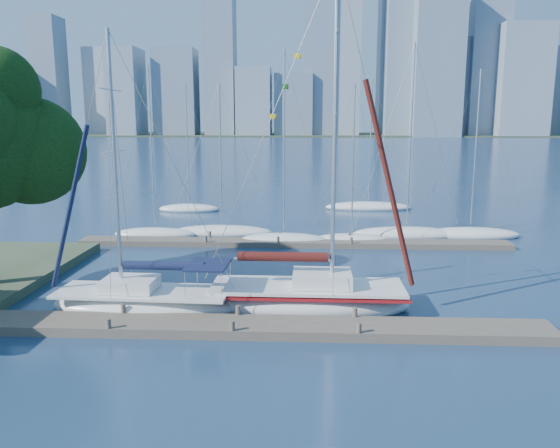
{
  "coord_description": "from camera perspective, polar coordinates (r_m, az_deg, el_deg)",
  "views": [
    {
      "loc": [
        2.86,
        -21.28,
        8.6
      ],
      "look_at": [
        1.66,
        4.0,
        3.8
      ],
      "focal_mm": 35.0,
      "sensor_mm": 36.0,
      "label": 1
    }
  ],
  "objects": [
    {
      "name": "bg_boat_2",
      "position": [
        38.91,
        0.44,
        -1.61
      ],
      "size": [
        6.63,
        3.22,
        13.66
      ],
      "rotation": [
        0.0,
        0.0,
        -0.18
      ],
      "color": "silver",
      "rests_on": "ground"
    },
    {
      "name": "bg_boat_7",
      "position": [
        54.41,
        9.23,
        1.79
      ],
      "size": [
        8.75,
        4.25,
        12.92
      ],
      "rotation": [
        0.0,
        0.0,
        -0.24
      ],
      "color": "silver",
      "rests_on": "ground"
    },
    {
      "name": "skyline",
      "position": [
        313.14,
        5.51,
        15.52
      ],
      "size": [
        503.47,
        51.31,
        106.42
      ],
      "color": "gray",
      "rests_on": "ground"
    },
    {
      "name": "bg_boat_0",
      "position": [
        42.24,
        -12.89,
        -0.93
      ],
      "size": [
        6.47,
        2.93,
        12.83
      ],
      "rotation": [
        0.0,
        0.0,
        -0.16
      ],
      "color": "silver",
      "rests_on": "ground"
    },
    {
      "name": "bg_boat_3",
      "position": [
        39.46,
        7.45,
        -1.59
      ],
      "size": [
        5.82,
        3.08,
        11.38
      ],
      "rotation": [
        0.0,
        0.0,
        -0.23
      ],
      "color": "silver",
      "rests_on": "ground"
    },
    {
      "name": "far_dock",
      "position": [
        38.23,
        1.36,
        -1.98
      ],
      "size": [
        30.0,
        1.8,
        0.36
      ],
      "primitive_type": "cube",
      "color": "#4E4339",
      "rests_on": "ground"
    },
    {
      "name": "ground",
      "position": [
        23.13,
        -4.67,
        -11.12
      ],
      "size": [
        700.0,
        700.0,
        0.0
      ],
      "primitive_type": "plane",
      "color": "#172C4C",
      "rests_on": "ground"
    },
    {
      "name": "far_shore",
      "position": [
        341.4,
        2.26,
        9.3
      ],
      "size": [
        800.0,
        100.0,
        1.5
      ],
      "primitive_type": "cube",
      "color": "#38472D",
      "rests_on": "ground"
    },
    {
      "name": "bg_boat_1",
      "position": [
        42.03,
        -6.05,
        -0.79
      ],
      "size": [
        8.11,
        4.27,
        11.58
      ],
      "rotation": [
        0.0,
        0.0,
        0.29
      ],
      "color": "silver",
      "rests_on": "ground"
    },
    {
      "name": "sailboat_navy",
      "position": [
        25.79,
        -14.13,
        -6.73
      ],
      "size": [
        8.57,
        3.09,
        13.02
      ],
      "rotation": [
        0.0,
        0.0,
        -0.04
      ],
      "color": "silver",
      "rests_on": "ground"
    },
    {
      "name": "bg_boat_4",
      "position": [
        42.04,
        13.08,
        -0.96
      ],
      "size": [
        8.33,
        3.81,
        14.4
      ],
      "rotation": [
        0.0,
        0.0,
        0.2
      ],
      "color": "silver",
      "rests_on": "ground"
    },
    {
      "name": "bg_boat_5",
      "position": [
        43.29,
        19.25,
        -0.98
      ],
      "size": [
        7.72,
        4.65,
        12.56
      ],
      "rotation": [
        0.0,
        0.0,
        -0.36
      ],
      "color": "silver",
      "rests_on": "ground"
    },
    {
      "name": "near_dock",
      "position": [
        23.06,
        -4.68,
        -10.66
      ],
      "size": [
        26.0,
        2.0,
        0.4
      ],
      "primitive_type": "cube",
      "color": "#4E4339",
      "rests_on": "ground"
    },
    {
      "name": "bg_boat_6",
      "position": [
        53.51,
        -9.45,
        1.63
      ],
      "size": [
        6.24,
        3.59,
        12.48
      ],
      "rotation": [
        0.0,
        0.0,
        0.28
      ],
      "color": "silver",
      "rests_on": "ground"
    },
    {
      "name": "sailboat_maroon",
      "position": [
        25.38,
        2.94,
        -6.28
      ],
      "size": [
        9.6,
        3.21,
        15.98
      ],
      "rotation": [
        0.0,
        0.0,
        -0.01
      ],
      "color": "silver",
      "rests_on": "ground"
    }
  ]
}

